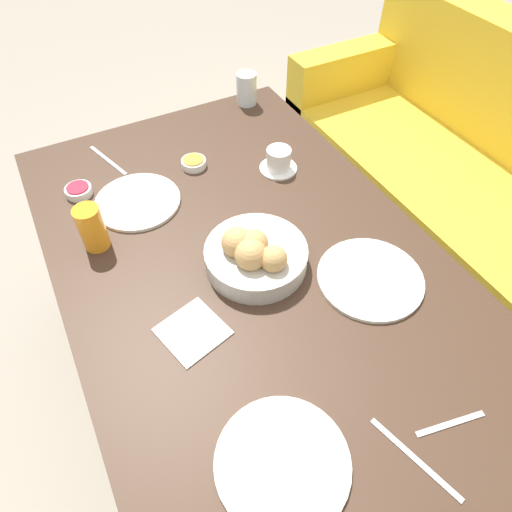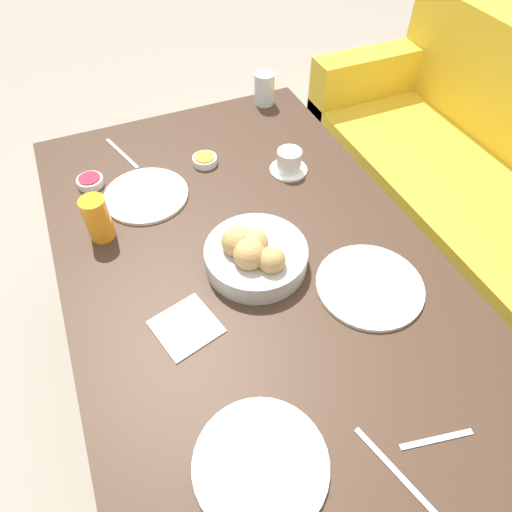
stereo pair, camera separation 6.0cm
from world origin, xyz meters
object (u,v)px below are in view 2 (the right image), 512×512
spoon_coffee (436,439)px  water_tumbler (264,89)px  juice_glass (98,219)px  jam_bowl_honey (205,160)px  bread_basket (254,254)px  knife_silver (122,153)px  jam_bowl_berry (90,181)px  napkin (186,327)px  plate_far_center (370,286)px  coffee_cup (289,162)px  couch (497,213)px  plate_near_left (146,195)px  fork_silver (396,472)px  plate_near_right (261,464)px

spoon_coffee → water_tumbler: bearing=171.5°
juice_glass → jam_bowl_honey: size_ratio=1.64×
bread_basket → knife_silver: size_ratio=1.33×
juice_glass → jam_bowl_berry: bearing=178.5°
napkin → knife_silver: bearing=179.6°
plate_far_center → coffee_cup: (-0.47, 0.01, 0.03)m
couch → coffee_cup: couch is taller
jam_bowl_berry → knife_silver: size_ratio=0.40×
plate_far_center → knife_silver: bearing=-150.3°
plate_near_left → water_tumbler: size_ratio=2.20×
plate_near_left → juice_glass: bearing=-53.0°
plate_near_left → spoon_coffee: (0.88, 0.33, -0.00)m
plate_far_center → coffee_cup: coffee_cup is taller
plate_far_center → fork_silver: bearing=-25.9°
plate_far_center → water_tumbler: size_ratio=2.35×
bread_basket → spoon_coffee: bread_basket is taller
jam_bowl_berry → jam_bowl_honey: same height
couch → water_tumbler: (-0.51, -0.80, 0.45)m
juice_glass → spoon_coffee: juice_glass is taller
bread_basket → plate_near_right: (0.44, -0.17, -0.04)m
plate_near_right → napkin: bearing=-173.6°
spoon_coffee → napkin: size_ratio=0.91×
knife_silver → spoon_coffee: 1.16m
plate_near_right → knife_silver: bearing=-178.2°
plate_far_center → jam_bowl_berry: jam_bowl_berry is taller
plate_near_left → jam_bowl_berry: (-0.11, -0.14, 0.01)m
plate_near_right → fork_silver: bearing=64.2°
jam_bowl_honey → couch: bearing=76.8°
jam_bowl_honey → jam_bowl_berry: bearing=-95.8°
plate_near_left → fork_silver: plate_near_left is taller
juice_glass → napkin: juice_glass is taller
plate_far_center → fork_silver: size_ratio=1.34×
plate_near_right → knife_silver: plate_near_right is taller
plate_near_left → jam_bowl_berry: size_ratio=3.19×
plate_near_left → water_tumbler: (-0.33, 0.51, 0.05)m
bread_basket → jam_bowl_honey: (-0.44, 0.02, -0.03)m
couch → plate_far_center: (0.35, -0.90, 0.40)m
coffee_cup → fork_silver: bearing=-13.0°
plate_near_right → plate_far_center: (-0.27, 0.40, 0.00)m
knife_silver → plate_near_left: bearing=5.2°
plate_near_right → plate_near_left: bearing=-179.2°
fork_silver → plate_near_left: bearing=-165.7°
knife_silver → jam_bowl_honey: bearing=56.2°
bread_basket → plate_near_left: bearing=-152.9°
jam_bowl_berry → couch: bearing=78.5°
knife_silver → fork_silver: bearing=12.4°
spoon_coffee → napkin: (-0.42, -0.36, 0.00)m
plate_far_center → napkin: size_ratio=1.61×
water_tumbler → napkin: bearing=-34.2°
napkin → water_tumbler: bearing=145.8°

